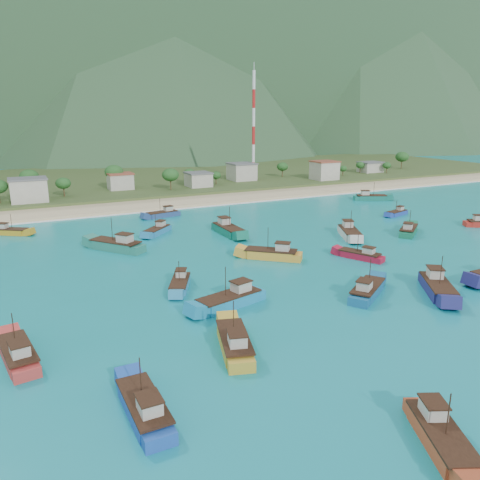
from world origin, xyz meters
name	(u,v)px	position (x,y,z in m)	size (l,w,h in m)	color
ground	(276,282)	(0.00, 0.00, 0.00)	(600.00, 600.00, 0.00)	#0B6F80
beach	(149,205)	(0.00, 79.00, 0.00)	(400.00, 18.00, 1.20)	beige
land	(110,182)	(0.00, 140.00, 0.00)	(400.00, 110.00, 2.40)	#385123
surf_line	(158,211)	(0.00, 69.50, 0.00)	(400.00, 2.50, 0.08)	white
mountains	(14,18)	(-18.31, 403.81, 106.83)	(1520.00, 440.00, 260.00)	slate
village	(172,179)	(15.33, 101.43, 4.68)	(212.55, 23.79, 7.29)	beige
vegetation	(134,179)	(1.59, 103.70, 5.27)	(280.28, 25.97, 8.96)	#235623
radio_tower	(254,126)	(53.24, 108.00, 23.32)	(1.20, 1.20, 43.45)	red
boat_0	(440,438)	(-8.34, -41.88, 0.70)	(7.02, 10.49, 6.01)	#B14524
boat_1	(235,344)	(-17.02, -18.46, 0.80)	(6.39, 11.59, 6.57)	gold
boat_2	(157,231)	(-8.34, 42.39, 0.64)	(8.84, 8.77, 5.68)	teal
boat_4	(272,255)	(6.27, 12.17, 0.85)	(10.92, 10.17, 6.82)	gold
boat_6	(228,230)	(6.86, 34.28, 0.94)	(3.80, 12.42, 7.32)	#116C54
boat_8	(360,256)	(22.13, 4.17, 0.59)	(6.32, 9.47, 5.43)	#A7152D
boat_9	(349,233)	(31.43, 18.99, 0.87)	(8.42, 12.04, 6.94)	beige
boat_10	(145,409)	(-30.47, -26.35, 0.74)	(3.22, 10.60, 6.25)	#1C4BAC
boat_11	(180,284)	(-15.81, 4.93, 0.57)	(6.39, 9.25, 5.32)	teal
boat_12	(10,232)	(-40.54, 57.63, 0.60)	(9.15, 7.45, 5.45)	#BA8B1D
boat_14	(408,231)	(46.18, 14.81, 0.73)	(10.20, 8.68, 6.16)	#136645
boat_15	(18,355)	(-40.94, -9.45, 0.73)	(4.60, 10.84, 6.20)	#BB3530
boat_17	(117,246)	(-20.36, 32.32, 0.97)	(10.68, 12.35, 7.49)	#237664
boat_18	(367,291)	(9.77, -11.88, 0.76)	(10.72, 8.57, 6.35)	#155989
boat_21	(437,288)	(20.76, -16.04, 0.88)	(9.62, 11.77, 7.01)	navy
boat_22	(163,215)	(-1.30, 60.42, 0.66)	(10.14, 4.57, 5.78)	navy
boat_23	(230,301)	(-11.58, -5.77, 0.85)	(12.05, 6.13, 6.84)	#1785B7
boat_24	(371,198)	(69.79, 54.60, 0.79)	(11.30, 7.72, 6.49)	#136A59
boat_29	(397,213)	(59.84, 32.45, 0.50)	(8.68, 4.67, 4.92)	#2043AD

